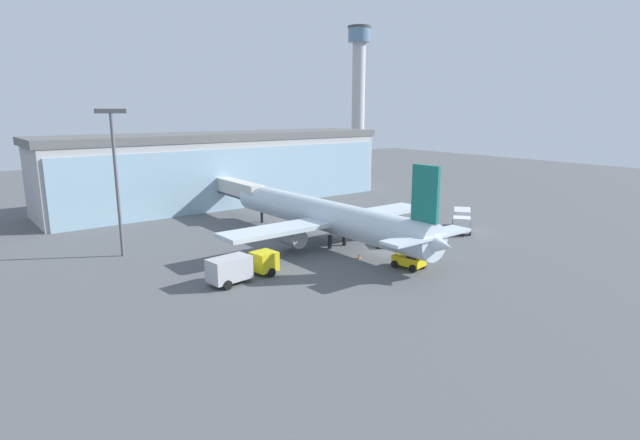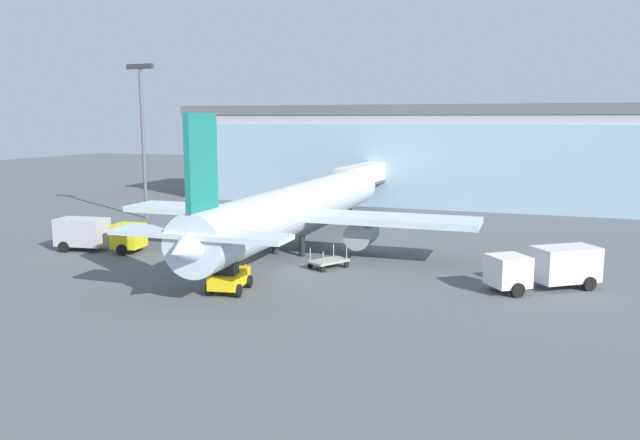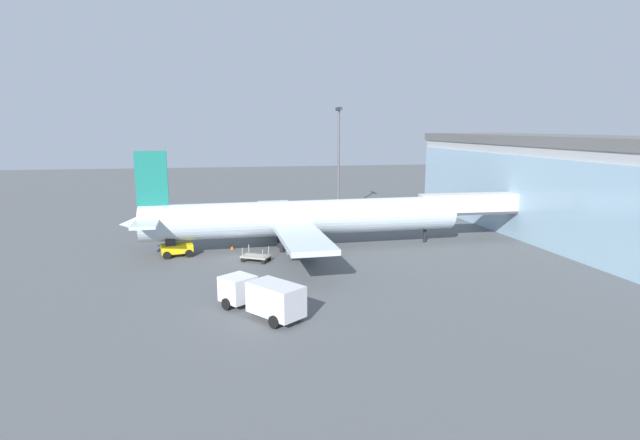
% 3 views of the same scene
% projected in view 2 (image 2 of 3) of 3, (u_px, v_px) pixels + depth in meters
% --- Properties ---
extents(ground, '(240.00, 240.00, 0.00)m').
position_uv_depth(ground, '(288.00, 270.00, 44.57)').
color(ground, '#545659').
extents(terminal_building, '(62.10, 16.67, 12.41)m').
position_uv_depth(terminal_building, '(417.00, 154.00, 80.84)').
color(terminal_building, '#AEAEAE').
rests_on(terminal_building, ground).
extents(jet_bridge, '(2.38, 14.02, 5.55)m').
position_uv_depth(jet_bridge, '(364.00, 176.00, 71.44)').
color(jet_bridge, beige).
rests_on(jet_bridge, ground).
extents(apron_light_mast, '(3.20, 0.40, 16.40)m').
position_uv_depth(apron_light_mast, '(143.00, 127.00, 66.41)').
color(apron_light_mast, '#59595E').
rests_on(apron_light_mast, ground).
extents(airplane, '(29.53, 38.58, 11.04)m').
position_uv_depth(airplane, '(298.00, 208.00, 51.03)').
color(airplane, silver).
rests_on(airplane, ground).
extents(catering_truck, '(7.55, 3.40, 2.65)m').
position_uv_depth(catering_truck, '(97.00, 233.00, 50.85)').
color(catering_truck, yellow).
rests_on(catering_truck, ground).
extents(fuel_truck, '(7.11, 6.23, 2.65)m').
position_uv_depth(fuel_truck, '(547.00, 267.00, 39.45)').
color(fuel_truck, silver).
rests_on(fuel_truck, ground).
extents(baggage_cart, '(2.74, 3.22, 1.50)m').
position_uv_depth(baggage_cart, '(328.00, 261.00, 45.18)').
color(baggage_cart, '#9E998C').
rests_on(baggage_cart, ground).
extents(pushback_tug, '(2.69, 3.48, 2.30)m').
position_uv_depth(pushback_tug, '(229.00, 277.00, 38.86)').
color(pushback_tug, yellow).
rests_on(pushback_tug, ground).
extents(safety_cone_nose, '(0.36, 0.36, 0.55)m').
position_uv_depth(safety_cone_nose, '(245.00, 265.00, 45.06)').
color(safety_cone_nose, orange).
rests_on(safety_cone_nose, ground).
extents(safety_cone_wingtip, '(0.36, 0.36, 0.55)m').
position_uv_depth(safety_cone_wingtip, '(142.00, 236.00, 56.00)').
color(safety_cone_wingtip, orange).
rests_on(safety_cone_wingtip, ground).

